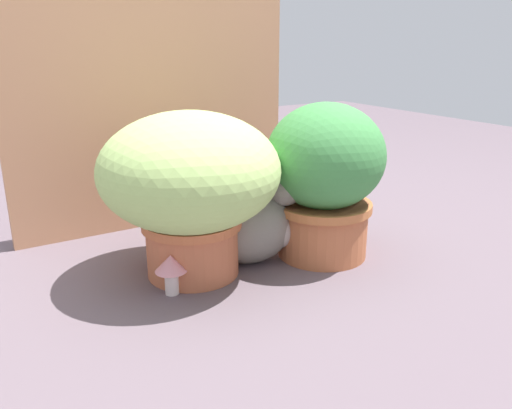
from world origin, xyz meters
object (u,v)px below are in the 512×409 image
at_px(grass_planter, 190,181).
at_px(leafy_planter, 325,176).
at_px(cat, 253,223).
at_px(mushroom_ornament_pink, 171,267).

distance_m(grass_planter, leafy_planter, 0.40).
height_order(leafy_planter, cat, leafy_planter).
xyz_separation_m(grass_planter, mushroom_ornament_pink, (-0.10, -0.08, -0.19)).
bearing_deg(cat, leafy_planter, -16.98).
relative_size(grass_planter, cat, 1.37).
bearing_deg(grass_planter, mushroom_ornament_pink, -139.83).
xyz_separation_m(leafy_planter, cat, (-0.21, 0.06, -0.13)).
height_order(cat, mushroom_ornament_pink, cat).
distance_m(leafy_planter, mushroom_ornament_pink, 0.52).
bearing_deg(cat, grass_planter, 173.35).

